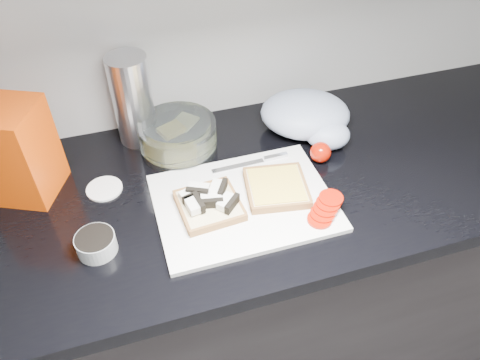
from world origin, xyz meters
name	(u,v)px	position (x,y,z in m)	size (l,w,h in m)	color
base_cabinet	(215,297)	(0.00, 1.20, 0.43)	(3.50, 0.60, 0.86)	black
countertop	(208,194)	(0.00, 1.20, 0.88)	(3.50, 0.64, 0.04)	black
cutting_board	(244,203)	(0.07, 1.12, 0.91)	(0.40, 0.30, 0.01)	white
bread_left	(209,203)	(-0.02, 1.13, 0.93)	(0.15, 0.15, 0.04)	#C9BA8E
bread_right	(276,187)	(0.15, 1.13, 0.92)	(0.17, 0.17, 0.02)	#C9BA8E
tomato_slices	(325,209)	(0.23, 1.03, 0.92)	(0.11, 0.11, 0.02)	#A11203
knife	(260,161)	(0.15, 1.24, 0.91)	(0.20, 0.02, 0.01)	silver
seed_tub	(96,243)	(-0.27, 1.09, 0.92)	(0.08, 0.08, 0.04)	#989C9D
tub_lid	(104,189)	(-0.24, 1.27, 0.90)	(0.08, 0.08, 0.01)	white
glass_bowl	(178,137)	(-0.03, 1.36, 0.94)	(0.20, 0.20, 0.08)	silver
bread_bag	(14,151)	(-0.40, 1.32, 1.02)	(0.15, 0.14, 0.23)	red
steel_canister	(133,100)	(-0.13, 1.44, 1.02)	(0.10, 0.10, 0.24)	silver
grocery_bag	(308,117)	(0.31, 1.33, 0.95)	(0.29, 0.28, 0.10)	#9AA8BE
whole_tomatoes	(320,152)	(0.30, 1.21, 0.93)	(0.05, 0.05, 0.05)	#A11203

